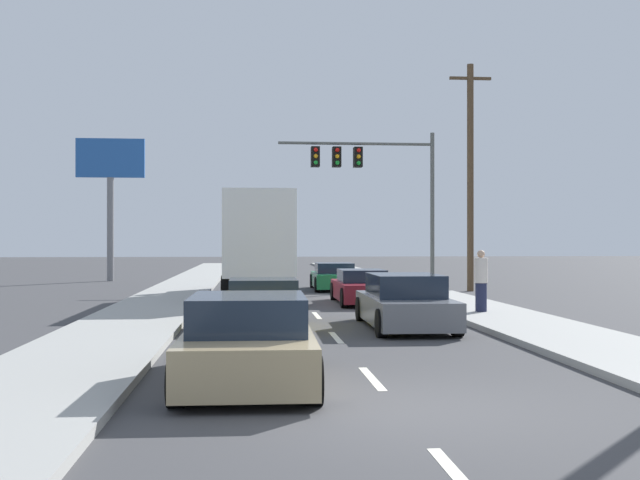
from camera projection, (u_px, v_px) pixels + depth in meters
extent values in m
plane|color=#3D3D3F|center=(293.00, 288.00, 34.43)|extent=(140.00, 140.00, 0.00)
cube|color=#9E9E99|center=(423.00, 293.00, 29.89)|extent=(2.68, 80.00, 0.14)
cube|color=#9E9E99|center=(172.00, 295.00, 29.01)|extent=(2.68, 80.00, 0.14)
cube|color=silver|center=(460.00, 479.00, 6.77)|extent=(0.14, 2.00, 0.01)
cube|color=silver|center=(372.00, 378.00, 11.75)|extent=(0.14, 2.00, 0.01)
cube|color=silver|center=(336.00, 337.00, 16.73)|extent=(0.14, 2.00, 0.01)
cube|color=silver|center=(317.00, 315.00, 21.71)|extent=(0.14, 2.00, 0.01)
cube|color=silver|center=(305.00, 302.00, 26.69)|extent=(0.14, 2.00, 0.01)
cube|color=silver|center=(296.00, 292.00, 31.67)|extent=(0.14, 2.00, 0.01)
cube|color=silver|center=(290.00, 285.00, 36.65)|extent=(0.14, 2.00, 0.01)
cube|color=silver|center=(286.00, 280.00, 41.63)|extent=(0.14, 2.00, 0.01)
cube|color=silver|center=(282.00, 276.00, 46.61)|extent=(0.14, 2.00, 0.01)
cube|color=silver|center=(279.00, 272.00, 51.59)|extent=(0.14, 2.00, 0.01)
cube|color=silver|center=(277.00, 270.00, 56.57)|extent=(0.14, 2.00, 0.01)
cube|color=white|center=(258.00, 234.00, 27.34)|extent=(2.38, 7.08, 2.86)
cube|color=red|center=(259.00, 229.00, 23.84)|extent=(2.12, 0.05, 0.36)
cube|color=#141E4C|center=(258.00, 260.00, 31.86)|extent=(2.27, 2.02, 2.08)
cylinder|color=black|center=(231.00, 281.00, 31.76)|extent=(0.30, 0.96, 0.96)
cylinder|color=black|center=(285.00, 280.00, 31.96)|extent=(0.30, 0.96, 0.96)
cylinder|color=black|center=(226.00, 290.00, 25.83)|extent=(0.30, 0.96, 0.96)
cylinder|color=black|center=(292.00, 289.00, 26.03)|extent=(0.30, 0.96, 0.96)
cube|color=yellow|center=(263.00, 308.00, 18.82)|extent=(1.89, 4.08, 0.64)
cube|color=#192333|center=(263.00, 287.00, 18.83)|extent=(1.66, 1.82, 0.42)
cylinder|color=black|center=(229.00, 309.00, 20.22)|extent=(0.22, 0.64, 0.64)
cylinder|color=black|center=(295.00, 308.00, 20.38)|extent=(0.22, 0.64, 0.64)
cylinder|color=black|center=(226.00, 321.00, 17.26)|extent=(0.22, 0.64, 0.64)
cylinder|color=black|center=(303.00, 320.00, 17.42)|extent=(0.22, 0.64, 0.64)
cube|color=tan|center=(249.00, 351.00, 11.44)|extent=(1.97, 4.51, 0.66)
cube|color=#192333|center=(248.00, 313.00, 11.16)|extent=(1.70, 2.14, 0.54)
cylinder|color=black|center=(199.00, 346.00, 13.06)|extent=(0.23, 0.64, 0.64)
cylinder|color=black|center=(302.00, 345.00, 13.19)|extent=(0.23, 0.64, 0.64)
cylinder|color=black|center=(176.00, 383.00, 9.69)|extent=(0.23, 0.64, 0.64)
cylinder|color=black|center=(314.00, 381.00, 9.82)|extent=(0.23, 0.64, 0.64)
cube|color=#196B38|center=(334.00, 280.00, 33.18)|extent=(1.86, 4.30, 0.60)
cube|color=#192333|center=(334.00, 268.00, 33.01)|extent=(1.61, 2.04, 0.45)
cylinder|color=black|center=(313.00, 281.00, 34.70)|extent=(0.23, 0.64, 0.64)
cylinder|color=black|center=(349.00, 281.00, 34.82)|extent=(0.23, 0.64, 0.64)
cylinder|color=black|center=(317.00, 285.00, 31.54)|extent=(0.23, 0.64, 0.64)
cylinder|color=black|center=(357.00, 285.00, 31.66)|extent=(0.23, 0.64, 0.64)
cube|color=maroon|center=(362.00, 291.00, 25.87)|extent=(1.73, 4.36, 0.60)
cube|color=#192333|center=(362.00, 276.00, 25.91)|extent=(1.51, 1.98, 0.42)
cylinder|color=black|center=(334.00, 291.00, 27.42)|extent=(0.22, 0.64, 0.64)
cylinder|color=black|center=(377.00, 291.00, 27.55)|extent=(0.22, 0.64, 0.64)
cylinder|color=black|center=(344.00, 298.00, 24.18)|extent=(0.22, 0.64, 0.64)
cylinder|color=black|center=(393.00, 298.00, 24.32)|extent=(0.22, 0.64, 0.64)
cube|color=slate|center=(405.00, 309.00, 18.56)|extent=(1.88, 4.63, 0.64)
cube|color=#192333|center=(405.00, 285.00, 18.55)|extent=(1.64, 2.38, 0.54)
cylinder|color=black|center=(361.00, 309.00, 20.23)|extent=(0.23, 0.64, 0.64)
cylinder|color=black|center=(424.00, 309.00, 20.37)|extent=(0.23, 0.64, 0.64)
cylinder|color=black|center=(381.00, 323.00, 16.74)|extent=(0.23, 0.64, 0.64)
cylinder|color=black|center=(457.00, 322.00, 16.87)|extent=(0.23, 0.64, 0.64)
cylinder|color=#595B56|center=(432.00, 209.00, 36.38)|extent=(0.20, 0.20, 7.35)
cylinder|color=#595B56|center=(356.00, 144.00, 36.05)|extent=(7.41, 0.14, 0.14)
cube|color=black|center=(358.00, 157.00, 36.06)|extent=(0.40, 0.56, 0.95)
sphere|color=red|center=(359.00, 150.00, 35.75)|extent=(0.20, 0.20, 0.20)
sphere|color=orange|center=(359.00, 157.00, 35.75)|extent=(0.20, 0.20, 0.20)
sphere|color=green|center=(359.00, 163.00, 35.75)|extent=(0.20, 0.20, 0.20)
cube|color=black|center=(337.00, 157.00, 35.96)|extent=(0.40, 0.56, 0.95)
sphere|color=red|center=(337.00, 150.00, 35.66)|extent=(0.20, 0.20, 0.20)
sphere|color=orange|center=(337.00, 156.00, 35.66)|extent=(0.20, 0.20, 0.20)
sphere|color=green|center=(337.00, 163.00, 35.66)|extent=(0.20, 0.20, 0.20)
cube|color=black|center=(315.00, 157.00, 35.87)|extent=(0.40, 0.56, 0.95)
sphere|color=red|center=(316.00, 150.00, 35.56)|extent=(0.20, 0.20, 0.20)
sphere|color=orange|center=(316.00, 156.00, 35.56)|extent=(0.20, 0.20, 0.20)
sphere|color=green|center=(316.00, 162.00, 35.56)|extent=(0.20, 0.20, 0.20)
cylinder|color=brown|center=(470.00, 178.00, 32.27)|extent=(0.28, 0.28, 9.68)
cube|color=brown|center=(470.00, 78.00, 32.28)|extent=(1.80, 0.12, 0.12)
cylinder|color=slate|center=(110.00, 229.00, 40.54)|extent=(0.36, 0.36, 5.55)
cube|color=#2659A5|center=(110.00, 158.00, 40.54)|extent=(3.62, 0.20, 2.09)
cylinder|color=#1E233F|center=(481.00, 297.00, 21.44)|extent=(0.32, 0.32, 0.81)
cylinder|color=beige|center=(481.00, 270.00, 21.44)|extent=(0.38, 0.38, 0.71)
sphere|color=tan|center=(481.00, 254.00, 21.44)|extent=(0.22, 0.22, 0.22)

